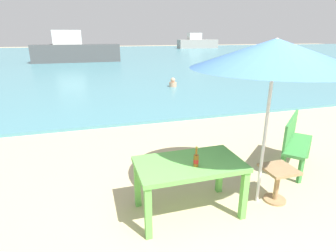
{
  "coord_description": "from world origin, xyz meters",
  "views": [
    {
      "loc": [
        -1.75,
        -1.85,
        2.34
      ],
      "look_at": [
        -0.29,
        3.0,
        0.6
      ],
      "focal_mm": 28.56,
      "sensor_mm": 36.0,
      "label": 1
    }
  ],
  "objects_px": {
    "patio_umbrella": "(275,54)",
    "swimmer_person": "(173,83)",
    "boat_ferry": "(197,43)",
    "side_table_wood": "(278,179)",
    "bench_green_left": "(295,140)",
    "picnic_table_green": "(189,170)",
    "boat_sailboat": "(76,51)",
    "beer_bottle_amber": "(196,159)"
  },
  "relations": [
    {
      "from": "patio_umbrella",
      "to": "swimmer_person",
      "type": "xyz_separation_m",
      "value": [
        1.49,
        8.72,
        -1.88
      ]
    },
    {
      "from": "swimmer_person",
      "to": "boat_ferry",
      "type": "relative_size",
      "value": 0.06
    },
    {
      "from": "swimmer_person",
      "to": "boat_ferry",
      "type": "distance_m",
      "value": 37.03
    },
    {
      "from": "side_table_wood",
      "to": "bench_green_left",
      "type": "bearing_deg",
      "value": 40.14
    },
    {
      "from": "patio_umbrella",
      "to": "side_table_wood",
      "type": "distance_m",
      "value": 1.78
    },
    {
      "from": "bench_green_left",
      "to": "picnic_table_green",
      "type": "bearing_deg",
      "value": -163.11
    },
    {
      "from": "patio_umbrella",
      "to": "boat_ferry",
      "type": "distance_m",
      "value": 45.65
    },
    {
      "from": "boat_sailboat",
      "to": "boat_ferry",
      "type": "bearing_deg",
      "value": 45.41
    },
    {
      "from": "beer_bottle_amber",
      "to": "patio_umbrella",
      "type": "bearing_deg",
      "value": 3.54
    },
    {
      "from": "bench_green_left",
      "to": "swimmer_person",
      "type": "relative_size",
      "value": 2.78
    },
    {
      "from": "picnic_table_green",
      "to": "patio_umbrella",
      "type": "distance_m",
      "value": 1.81
    },
    {
      "from": "patio_umbrella",
      "to": "beer_bottle_amber",
      "type": "bearing_deg",
      "value": -176.46
    },
    {
      "from": "boat_ferry",
      "to": "bench_green_left",
      "type": "bearing_deg",
      "value": -110.41
    },
    {
      "from": "patio_umbrella",
      "to": "boat_sailboat",
      "type": "height_order",
      "value": "boat_sailboat"
    },
    {
      "from": "bench_green_left",
      "to": "side_table_wood",
      "type": "bearing_deg",
      "value": -139.86
    },
    {
      "from": "boat_sailboat",
      "to": "boat_ferry",
      "type": "relative_size",
      "value": 1.03
    },
    {
      "from": "bench_green_left",
      "to": "swimmer_person",
      "type": "bearing_deg",
      "value": 88.29
    },
    {
      "from": "picnic_table_green",
      "to": "beer_bottle_amber",
      "type": "xyz_separation_m",
      "value": [
        0.04,
        -0.13,
        0.2
      ]
    },
    {
      "from": "beer_bottle_amber",
      "to": "boat_ferry",
      "type": "distance_m",
      "value": 46.08
    },
    {
      "from": "side_table_wood",
      "to": "patio_umbrella",
      "type": "bearing_deg",
      "value": 165.98
    },
    {
      "from": "picnic_table_green",
      "to": "beer_bottle_amber",
      "type": "height_order",
      "value": "beer_bottle_amber"
    },
    {
      "from": "side_table_wood",
      "to": "swimmer_person",
      "type": "relative_size",
      "value": 1.32
    },
    {
      "from": "side_table_wood",
      "to": "boat_sailboat",
      "type": "height_order",
      "value": "boat_sailboat"
    },
    {
      "from": "beer_bottle_amber",
      "to": "side_table_wood",
      "type": "bearing_deg",
      "value": -0.09
    },
    {
      "from": "bench_green_left",
      "to": "boat_ferry",
      "type": "height_order",
      "value": "boat_ferry"
    },
    {
      "from": "boat_sailboat",
      "to": "bench_green_left",
      "type": "bearing_deg",
      "value": -78.93
    },
    {
      "from": "patio_umbrella",
      "to": "side_table_wood",
      "type": "relative_size",
      "value": 4.26
    },
    {
      "from": "side_table_wood",
      "to": "swimmer_person",
      "type": "xyz_separation_m",
      "value": [
        1.23,
        8.78,
        -0.11
      ]
    },
    {
      "from": "picnic_table_green",
      "to": "side_table_wood",
      "type": "bearing_deg",
      "value": -5.61
    },
    {
      "from": "beer_bottle_amber",
      "to": "boat_sailboat",
      "type": "distance_m",
      "value": 22.57
    },
    {
      "from": "beer_bottle_amber",
      "to": "side_table_wood",
      "type": "relative_size",
      "value": 0.49
    },
    {
      "from": "swimmer_person",
      "to": "boat_sailboat",
      "type": "distance_m",
      "value": 14.43
    },
    {
      "from": "side_table_wood",
      "to": "boat_sailboat",
      "type": "relative_size",
      "value": 0.07
    },
    {
      "from": "patio_umbrella",
      "to": "boat_sailboat",
      "type": "relative_size",
      "value": 0.32
    },
    {
      "from": "boat_sailboat",
      "to": "side_table_wood",
      "type": "bearing_deg",
      "value": -81.78
    },
    {
      "from": "picnic_table_green",
      "to": "bench_green_left",
      "type": "relative_size",
      "value": 1.23
    },
    {
      "from": "picnic_table_green",
      "to": "beer_bottle_amber",
      "type": "bearing_deg",
      "value": -73.81
    },
    {
      "from": "patio_umbrella",
      "to": "swimmer_person",
      "type": "distance_m",
      "value": 9.04
    },
    {
      "from": "patio_umbrella",
      "to": "side_table_wood",
      "type": "xyz_separation_m",
      "value": [
        0.26,
        -0.07,
        -1.76
      ]
    },
    {
      "from": "beer_bottle_amber",
      "to": "side_table_wood",
      "type": "height_order",
      "value": "beer_bottle_amber"
    },
    {
      "from": "patio_umbrella",
      "to": "bench_green_left",
      "type": "bearing_deg",
      "value": 31.53
    },
    {
      "from": "beer_bottle_amber",
      "to": "boat_sailboat",
      "type": "height_order",
      "value": "boat_sailboat"
    }
  ]
}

